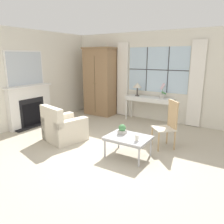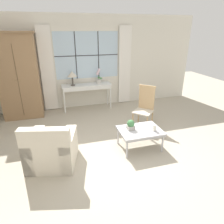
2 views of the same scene
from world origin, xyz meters
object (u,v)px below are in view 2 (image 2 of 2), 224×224
Objects in this scene: potted_orchid at (98,78)px; potted_plant_small at (131,125)px; console_table at (87,87)px; table_lamp at (72,75)px; side_chair_wooden at (145,105)px; armoire at (19,76)px; pillar_candle at (155,128)px; coffee_table at (140,132)px; armchair_upholstered at (52,150)px.

potted_orchid is 2.18× the size of potted_plant_small.
table_lamp is at bearing -177.89° from console_table.
potted_plant_small is at bearing -79.27° from console_table.
side_chair_wooden is 5.14× the size of potted_plant_small.
table_lamp is 2.39m from side_chair_wooden.
table_lamp is at bearing 2.11° from armoire.
pillar_candle is (0.53, -2.80, -0.48)m from potted_orchid.
pillar_candle is (0.26, -0.13, 0.11)m from coffee_table.
potted_orchid reaches higher than console_table.
potted_plant_small is (2.34, -2.46, -0.64)m from armoire.
armoire is at bearing 133.53° from potted_plant_small.
coffee_table is 0.25m from potted_plant_small.
coffee_table is (-0.53, -0.92, -0.21)m from side_chair_wooden.
armchair_upholstered is at bearing -175.97° from potted_plant_small.
console_table is 7.20× the size of potted_plant_small.
coffee_table is at bearing 1.16° from armchair_upholstered.
table_lamp is 0.83m from potted_orchid.
armchair_upholstered reaches higher than pillar_candle.
armoire is 16.28× the size of pillar_candle.
potted_orchid reaches higher than coffee_table.
table_lamp is 0.94× the size of potted_orchid.
potted_orchid is (0.81, 0.07, -0.16)m from table_lamp.
side_chair_wooden is at bearing 75.64° from pillar_candle.
pillar_candle is (0.93, -2.74, -0.21)m from console_table.
armoire reaches higher than table_lamp.
armoire is 3.67m from coffee_table.
potted_orchid is at bearing 91.86° from potted_plant_small.
armoire is 5.41× the size of table_lamp.
armchair_upholstered is at bearing -105.09° from table_lamp.
table_lamp reaches higher than potted_plant_small.
coffee_table is (1.79, 0.04, 0.10)m from armchair_upholstered.
table_lamp is at bearing 112.61° from coffee_table.
armchair_upholstered is (0.73, -2.58, -0.88)m from armoire.
potted_plant_small reaches higher than pillar_candle.
armchair_upholstered is 0.94× the size of side_chair_wooden.
coffee_table is at bearing -84.25° from potted_orchid.
console_table is 0.59m from table_lamp.
table_lamp is 0.42× the size of armchair_upholstered.
potted_plant_small is (0.08, -2.59, -0.43)m from potted_orchid.
table_lamp is at bearing -174.91° from potted_orchid.
side_chair_wooden reaches higher than potted_plant_small.
side_chair_wooden reaches higher than console_table.
potted_plant_small is (-0.18, 0.08, 0.15)m from coffee_table.
potted_plant_small is at bearing 155.12° from pillar_candle.
armchair_upholstered is at bearing -119.38° from potted_orchid.
potted_orchid is 0.45× the size of armchair_upholstered.
side_chair_wooden is at bearing -54.80° from console_table.
armoire is 1.92m from console_table.
pillar_candle is at bearing -104.36° from side_chair_wooden.
armoire is at bearing -177.89° from table_lamp.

